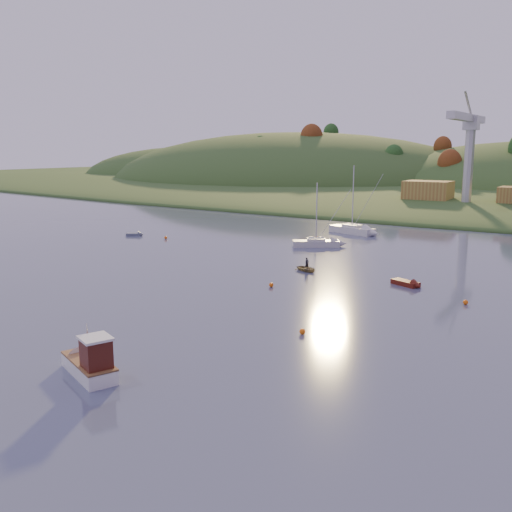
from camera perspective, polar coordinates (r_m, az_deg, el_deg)
The scene contains 19 objects.
shore_slope at distance 188.02m, azimuth 22.80°, elevation 5.27°, with size 640.00×150.00×7.00m, color #29431B.
hill_left_far at distance 304.77m, azimuth -6.39°, elevation 7.82°, with size 120.00×100.00×32.00m, color #29431B.
hill_left at distance 252.52m, azimuth 3.80°, elevation 7.27°, with size 170.00×140.00×44.00m, color #29431B.
hillside_trees at distance 207.65m, azimuth 23.85°, elevation 5.63°, with size 280.00×50.00×32.00m, color #183F16, non-canonical shape.
wharf at distance 144.93m, azimuth 21.55°, elevation 4.44°, with size 42.00×16.00×2.40m, color slate.
shed_west at distance 148.77m, azimuth 16.81°, elevation 6.27°, with size 11.00×8.00×4.80m, color olive.
dock_crane at distance 141.38m, azimuth 20.48°, elevation 10.87°, with size 3.20×28.00×20.30m.
fishing_boat at distance 41.36m, azimuth -16.58°, elevation -9.97°, with size 6.85×4.25×4.19m.
sailboat_near at distance 89.76m, azimuth 6.02°, elevation 1.35°, with size 7.22×5.78×10.01m.
sailboat_far at distance 104.67m, azimuth 9.58°, elevation 2.66°, with size 9.18×4.87×12.20m.
canoe at distance 71.87m, azimuth 5.10°, elevation -1.27°, with size 2.23×3.12×0.65m, color olive.
paddler at distance 71.79m, azimuth 5.11°, elevation -0.94°, with size 0.54×0.36×1.49m, color black.
red_tender at distance 65.99m, azimuth 15.21°, elevation -2.74°, with size 4.03×2.62×1.30m.
grey_dinghy at distance 102.78m, azimuth -11.80°, elevation 2.12°, with size 3.16×2.47×1.12m.
buoy_0 at distance 47.87m, azimuth 4.66°, elevation -7.53°, with size 0.50×0.50×0.50m, color #FF660D.
buoy_1 at distance 60.15m, azimuth 20.22°, elevation -4.36°, with size 0.50×0.50×0.50m, color #FF660D.
buoy_2 at distance 98.12m, azimuth -9.01°, elevation 1.83°, with size 0.50×0.50×0.50m, color #FF660D.
buoy_3 at distance 97.65m, azimuth 6.06°, elevation 1.86°, with size 0.50×0.50×0.50m, color #FF660D.
buoy_4 at distance 63.53m, azimuth 1.53°, elevation -2.90°, with size 0.50×0.50×0.50m, color #FF660D.
Camera 1 is at (34.42, -19.21, 15.24)m, focal length 40.00 mm.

